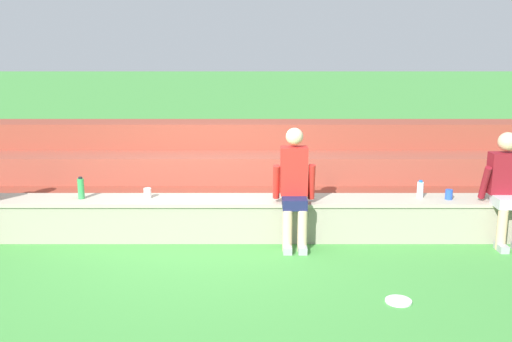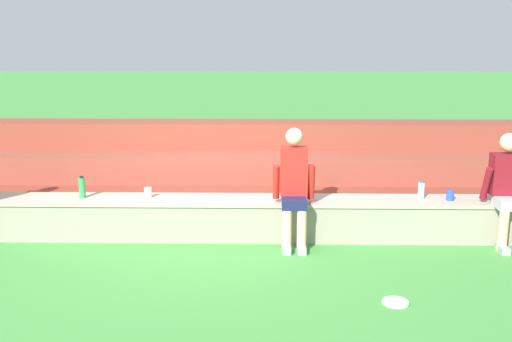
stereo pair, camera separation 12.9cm
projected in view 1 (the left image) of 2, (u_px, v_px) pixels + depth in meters
ground_plane at (205, 244)px, 6.91m from camera, size 80.00×80.00×0.00m
stone_seating_wall at (206, 217)px, 7.09m from camera, size 7.87×0.54×0.49m
brick_bleachers at (215, 173)px, 8.60m from camera, size 9.90×1.94×1.16m
person_left_of_center at (294, 185)px, 6.73m from camera, size 0.49×0.54×1.39m
person_center at (507, 185)px, 6.77m from camera, size 0.54×0.55×1.33m
water_bottle_mid_left at (81, 188)px, 7.02m from camera, size 0.08×0.08×0.27m
water_bottle_mid_right at (420, 190)px, 7.07m from camera, size 0.08×0.08×0.22m
plastic_cup_left_end at (148, 193)px, 7.06m from camera, size 0.09×0.09×0.12m
plastic_cup_right_end at (449, 194)px, 7.01m from camera, size 0.09×0.09×0.12m
frisbee at (399, 301)px, 5.38m from camera, size 0.24×0.24×0.02m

